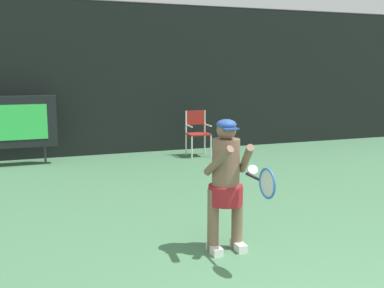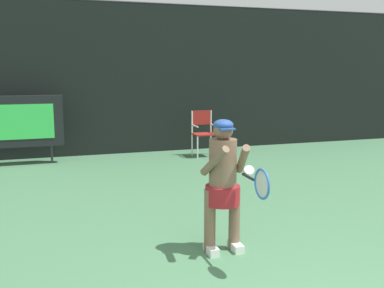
{
  "view_description": "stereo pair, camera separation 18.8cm",
  "coord_description": "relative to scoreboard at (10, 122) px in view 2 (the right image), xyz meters",
  "views": [
    {
      "loc": [
        -2.13,
        -2.52,
        2.06
      ],
      "look_at": [
        -0.05,
        3.22,
        1.05
      ],
      "focal_mm": 42.45,
      "sensor_mm": 36.0,
      "label": 1
    },
    {
      "loc": [
        -1.95,
        -2.58,
        2.06
      ],
      "look_at": [
        -0.05,
        3.22,
        1.05
      ],
      "focal_mm": 42.45,
      "sensor_mm": 36.0,
      "label": 2
    }
  ],
  "objects": [
    {
      "name": "backdrop_screen",
      "position": [
        2.65,
        0.74,
        0.86
      ],
      "size": [
        18.0,
        0.12,
        3.66
      ],
      "color": "black",
      "rests_on": "ground"
    },
    {
      "name": "scoreboard",
      "position": [
        0.0,
        0.0,
        0.0
      ],
      "size": [
        2.2,
        0.21,
        1.5
      ],
      "color": "black",
      "rests_on": "ground"
    },
    {
      "name": "umpire_chair",
      "position": [
        4.3,
        -0.25,
        -0.33
      ],
      "size": [
        0.52,
        0.44,
        1.08
      ],
      "color": "white",
      "rests_on": "ground"
    },
    {
      "name": "water_bottle",
      "position": [
        4.83,
        -0.73,
        -0.82
      ],
      "size": [
        0.07,
        0.07,
        0.27
      ],
      "color": "orange",
      "rests_on": "ground"
    },
    {
      "name": "tennis_player",
      "position": [
        2.57,
        -5.75,
        -0.11
      ],
      "size": [
        0.52,
        0.59,
        1.52
      ],
      "color": "white",
      "rests_on": "ground"
    },
    {
      "name": "tennis_racket",
      "position": [
        2.69,
        -6.43,
        0.0
      ],
      "size": [
        0.03,
        0.6,
        0.31
      ],
      "rotation": [
        0.0,
        0.0,
        -0.11
      ],
      "color": "black"
    }
  ]
}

